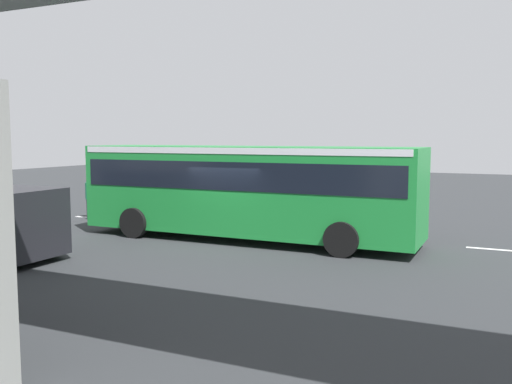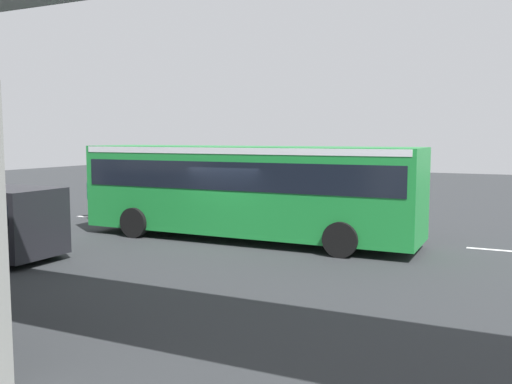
% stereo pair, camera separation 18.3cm
% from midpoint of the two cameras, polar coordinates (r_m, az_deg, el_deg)
% --- Properties ---
extents(ground, '(80.00, 80.00, 0.00)m').
position_cam_midpoint_polar(ground, '(18.23, -2.12, -5.26)').
color(ground, '#2D3033').
extents(city_bus, '(11.54, 2.85, 3.15)m').
position_cam_midpoint_polar(city_bus, '(18.49, -0.76, 0.80)').
color(city_bus, '#1E8C38').
rests_on(city_bus, ground).
extents(pedestrian, '(0.38, 0.38, 1.79)m').
position_cam_midpoint_polar(pedestrian, '(24.40, -16.38, -0.59)').
color(pedestrian, '#2D2D38').
rests_on(pedestrian, ground).
extents(traffic_sign, '(0.08, 0.60, 2.80)m').
position_cam_midpoint_polar(traffic_sign, '(22.38, 1.13, 1.67)').
color(traffic_sign, slate).
rests_on(traffic_sign, ground).
extents(lane_dash_leftmost, '(2.00, 0.20, 0.01)m').
position_cam_midpoint_polar(lane_dash_leftmost, '(18.64, 24.22, -5.51)').
color(lane_dash_leftmost, silver).
rests_on(lane_dash_leftmost, ground).
extents(lane_dash_left, '(2.00, 0.20, 0.01)m').
position_cam_midpoint_polar(lane_dash_left, '(19.13, 12.12, -4.85)').
color(lane_dash_left, silver).
rests_on(lane_dash_left, ground).
extents(lane_dash_centre, '(2.00, 0.20, 0.01)m').
position_cam_midpoint_polar(lane_dash_centre, '(20.41, 1.11, -4.06)').
color(lane_dash_centre, silver).
rests_on(lane_dash_centre, ground).
extents(lane_dash_right, '(2.00, 0.20, 0.01)m').
position_cam_midpoint_polar(lane_dash_right, '(22.34, -8.28, -3.27)').
color(lane_dash_right, silver).
rests_on(lane_dash_right, ground).
extents(lane_dash_rightmost, '(2.00, 0.20, 0.01)m').
position_cam_midpoint_polar(lane_dash_rightmost, '(24.77, -16.00, -2.55)').
color(lane_dash_rightmost, silver).
rests_on(lane_dash_rightmost, ground).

